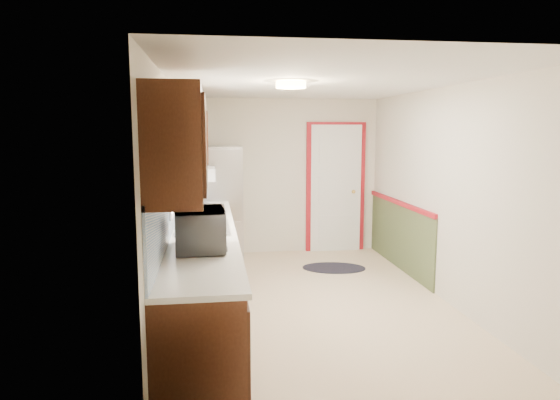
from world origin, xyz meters
name	(u,v)px	position (x,y,z in m)	size (l,w,h in m)	color
room_shell	(315,198)	(0.00, 0.00, 1.20)	(3.20, 5.20, 2.52)	beige
kitchen_run	(199,243)	(-1.24, -0.29, 0.81)	(0.63, 4.00, 2.20)	#35180C
back_wall_trim	(349,197)	(0.99, 2.21, 0.89)	(1.12, 2.30, 2.08)	maroon
ceiling_fixture	(291,85)	(-0.30, -0.20, 2.36)	(0.30, 0.30, 0.06)	#FFD88C
microwave	(200,225)	(-1.20, -1.10, 1.14)	(0.60, 0.33, 0.41)	white
refrigerator	(217,204)	(-1.02, 2.05, 0.84)	(0.72, 0.72, 1.69)	#B7B7BC
rug	(334,268)	(0.58, 1.42, 0.01)	(0.88, 0.57, 0.01)	black
cooktop	(204,208)	(-1.19, 1.04, 0.95)	(0.50, 0.59, 0.02)	black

